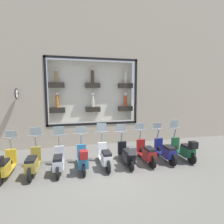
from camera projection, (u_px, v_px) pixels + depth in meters
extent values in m
plane|color=#66635E|center=(106.00, 170.00, 6.73)|extent=(120.00, 120.00, 0.00)
cube|color=#ADA08E|center=(94.00, 134.00, 10.14)|extent=(0.40, 5.10, 1.16)
cube|color=#ADA08E|center=(92.00, 3.00, 9.31)|extent=(0.40, 5.10, 5.70)
cube|color=black|center=(93.00, 58.00, 9.45)|extent=(0.04, 5.10, 0.12)
cube|color=black|center=(94.00, 124.00, 9.86)|extent=(0.04, 5.10, 0.12)
cube|color=black|center=(136.00, 92.00, 10.24)|extent=(0.04, 0.12, 3.71)
cube|color=black|center=(46.00, 92.00, 9.07)|extent=(0.04, 0.12, 3.71)
cube|color=white|center=(92.00, 92.00, 10.20)|extent=(0.04, 4.86, 3.47)
cube|color=#28231E|center=(125.00, 86.00, 10.40)|extent=(0.36, 0.83, 0.28)
cylinder|color=silver|center=(126.00, 78.00, 10.35)|extent=(0.17, 0.17, 0.62)
sphere|color=beige|center=(126.00, 71.00, 10.30)|extent=(0.23, 0.23, 0.23)
cube|color=#28231E|center=(93.00, 85.00, 9.94)|extent=(0.36, 0.83, 0.28)
cylinder|color=#47382D|center=(92.00, 77.00, 9.89)|extent=(0.19, 0.19, 0.68)
sphere|color=beige|center=(92.00, 69.00, 9.83)|extent=(0.24, 0.24, 0.24)
cube|color=#28231E|center=(57.00, 85.00, 9.48)|extent=(0.36, 0.83, 0.28)
cylinder|color=#9E7F4C|center=(56.00, 77.00, 9.43)|extent=(0.16, 0.16, 0.57)
sphere|color=beige|center=(56.00, 70.00, 9.39)|extent=(0.21, 0.21, 0.21)
cube|color=#28231E|center=(125.00, 108.00, 10.56)|extent=(0.36, 0.83, 0.28)
cylinder|color=#CC4C23|center=(125.00, 101.00, 10.51)|extent=(0.18, 0.18, 0.63)
sphere|color=white|center=(125.00, 94.00, 10.46)|extent=(0.23, 0.23, 0.23)
cube|color=#28231E|center=(93.00, 109.00, 10.10)|extent=(0.36, 0.83, 0.28)
cylinder|color=silver|center=(93.00, 101.00, 10.05)|extent=(0.18, 0.18, 0.64)
sphere|color=white|center=(93.00, 94.00, 10.00)|extent=(0.23, 0.23, 0.23)
cube|color=#28231E|center=(57.00, 110.00, 9.64)|extent=(0.36, 0.83, 0.28)
cylinder|color=#B26B2D|center=(57.00, 102.00, 9.59)|extent=(0.18, 0.18, 0.66)
sphere|color=beige|center=(57.00, 93.00, 9.53)|extent=(0.24, 0.24, 0.24)
cylinder|color=black|center=(18.00, 94.00, 8.62)|extent=(0.35, 0.05, 0.05)
torus|color=black|center=(17.00, 94.00, 8.45)|extent=(0.52, 0.06, 0.52)
cylinder|color=white|center=(17.00, 94.00, 8.45)|extent=(0.43, 0.03, 0.43)
cylinder|color=black|center=(174.00, 148.00, 8.57)|extent=(0.50, 0.09, 0.50)
cylinder|color=black|center=(192.00, 158.00, 7.31)|extent=(0.50, 0.09, 0.50)
cube|color=#19512D|center=(182.00, 153.00, 7.94)|extent=(1.02, 0.38, 0.06)
cube|color=#19512D|center=(188.00, 151.00, 7.55)|extent=(0.61, 0.35, 0.36)
cube|color=black|center=(188.00, 146.00, 7.53)|extent=(0.58, 0.31, 0.10)
cube|color=#19512D|center=(175.00, 143.00, 8.43)|extent=(0.12, 0.37, 0.56)
cylinder|color=gray|center=(175.00, 133.00, 8.44)|extent=(0.20, 0.06, 0.45)
cylinder|color=gray|center=(174.00, 128.00, 8.48)|extent=(0.04, 0.61, 0.04)
cube|color=silver|center=(174.00, 124.00, 8.50)|extent=(0.10, 0.42, 0.40)
cube|color=black|center=(193.00, 145.00, 7.19)|extent=(0.28, 0.28, 0.28)
cylinder|color=black|center=(157.00, 150.00, 8.34)|extent=(0.54, 0.09, 0.54)
cylinder|color=black|center=(172.00, 160.00, 7.11)|extent=(0.54, 0.09, 0.54)
cube|color=navy|center=(164.00, 154.00, 7.73)|extent=(1.02, 0.38, 0.06)
cube|color=navy|center=(169.00, 153.00, 7.34)|extent=(0.61, 0.35, 0.36)
cube|color=black|center=(169.00, 147.00, 7.32)|extent=(0.58, 0.31, 0.10)
cube|color=navy|center=(158.00, 144.00, 8.22)|extent=(0.12, 0.37, 0.56)
cylinder|color=gray|center=(158.00, 134.00, 8.23)|extent=(0.20, 0.06, 0.45)
cylinder|color=gray|center=(157.00, 129.00, 8.27)|extent=(0.04, 0.61, 0.04)
cube|color=silver|center=(157.00, 126.00, 8.29)|extent=(0.08, 0.42, 0.29)
cylinder|color=black|center=(140.00, 151.00, 8.12)|extent=(0.55, 0.09, 0.55)
cylinder|color=black|center=(152.00, 161.00, 6.91)|extent=(0.55, 0.09, 0.55)
cube|color=maroon|center=(146.00, 156.00, 7.52)|extent=(1.02, 0.38, 0.06)
cube|color=maroon|center=(150.00, 154.00, 7.13)|extent=(0.61, 0.35, 0.36)
cube|color=black|center=(150.00, 149.00, 7.11)|extent=(0.58, 0.31, 0.10)
cube|color=maroon|center=(141.00, 145.00, 8.01)|extent=(0.12, 0.37, 0.56)
cylinder|color=gray|center=(140.00, 134.00, 8.02)|extent=(0.20, 0.06, 0.45)
cylinder|color=gray|center=(140.00, 130.00, 8.06)|extent=(0.04, 0.61, 0.04)
cube|color=silver|center=(140.00, 126.00, 8.08)|extent=(0.08, 0.42, 0.30)
cylinder|color=black|center=(121.00, 153.00, 7.95)|extent=(0.46, 0.09, 0.46)
cylinder|color=black|center=(131.00, 165.00, 6.67)|extent=(0.46, 0.09, 0.46)
cube|color=black|center=(126.00, 159.00, 7.31)|extent=(1.02, 0.38, 0.06)
cube|color=black|center=(129.00, 157.00, 6.93)|extent=(0.61, 0.35, 0.36)
cube|color=black|center=(129.00, 152.00, 6.90)|extent=(0.58, 0.31, 0.10)
cube|color=black|center=(122.00, 148.00, 7.80)|extent=(0.12, 0.37, 0.56)
cylinder|color=gray|center=(122.00, 137.00, 7.81)|extent=(0.20, 0.06, 0.45)
cylinder|color=gray|center=(121.00, 132.00, 7.85)|extent=(0.04, 0.60, 0.04)
cube|color=silver|center=(121.00, 128.00, 7.87)|extent=(0.09, 0.42, 0.34)
cube|color=#4C4C51|center=(132.00, 151.00, 6.56)|extent=(0.28, 0.28, 0.28)
cylinder|color=black|center=(102.00, 154.00, 7.72)|extent=(0.51, 0.09, 0.51)
cylinder|color=black|center=(108.00, 167.00, 6.48)|extent=(0.51, 0.09, 0.51)
cube|color=silver|center=(105.00, 160.00, 7.10)|extent=(1.02, 0.39, 0.06)
cube|color=silver|center=(107.00, 159.00, 6.72)|extent=(0.61, 0.35, 0.36)
cube|color=black|center=(107.00, 153.00, 6.69)|extent=(0.58, 0.31, 0.10)
cube|color=silver|center=(102.00, 149.00, 7.59)|extent=(0.12, 0.37, 0.56)
cylinder|color=gray|center=(102.00, 137.00, 7.60)|extent=(0.20, 0.06, 0.45)
cylinder|color=gray|center=(102.00, 132.00, 7.64)|extent=(0.04, 0.61, 0.04)
cube|color=silver|center=(101.00, 127.00, 7.66)|extent=(0.10, 0.42, 0.39)
cylinder|color=black|center=(81.00, 157.00, 7.53)|extent=(0.47, 0.09, 0.47)
cylinder|color=black|center=(84.00, 170.00, 6.25)|extent=(0.47, 0.09, 0.47)
cube|color=teal|center=(83.00, 163.00, 6.89)|extent=(1.02, 0.38, 0.06)
cube|color=teal|center=(83.00, 161.00, 6.51)|extent=(0.61, 0.35, 0.36)
cube|color=black|center=(83.00, 156.00, 6.48)|extent=(0.58, 0.31, 0.10)
cube|color=teal|center=(81.00, 151.00, 7.38)|extent=(0.12, 0.37, 0.56)
cylinder|color=gray|center=(81.00, 139.00, 7.39)|extent=(0.20, 0.06, 0.45)
cylinder|color=gray|center=(81.00, 134.00, 7.43)|extent=(0.04, 0.60, 0.04)
cube|color=silver|center=(81.00, 130.00, 7.46)|extent=(0.08, 0.42, 0.31)
cube|color=maroon|center=(84.00, 155.00, 6.14)|extent=(0.28, 0.28, 0.28)
cylinder|color=black|center=(60.00, 159.00, 7.33)|extent=(0.45, 0.09, 0.45)
cylinder|color=black|center=(58.00, 173.00, 6.04)|extent=(0.45, 0.09, 0.45)
cube|color=#B7BCC6|center=(59.00, 165.00, 6.68)|extent=(1.02, 0.38, 0.06)
cube|color=#B7BCC6|center=(58.00, 164.00, 6.30)|extent=(0.61, 0.35, 0.36)
cube|color=black|center=(58.00, 158.00, 6.27)|extent=(0.58, 0.31, 0.10)
cube|color=#B7BCC6|center=(59.00, 153.00, 7.17)|extent=(0.12, 0.37, 0.56)
cylinder|color=gray|center=(59.00, 141.00, 7.18)|extent=(0.20, 0.06, 0.45)
cylinder|color=gray|center=(59.00, 135.00, 7.23)|extent=(0.04, 0.61, 0.04)
cube|color=silver|center=(59.00, 131.00, 7.24)|extent=(0.09, 0.42, 0.36)
cylinder|color=black|center=(37.00, 160.00, 7.09)|extent=(0.53, 0.09, 0.53)
cylinder|color=black|center=(30.00, 174.00, 5.85)|extent=(0.53, 0.09, 0.53)
cube|color=olive|center=(34.00, 167.00, 6.47)|extent=(1.02, 0.38, 0.06)
cube|color=olive|center=(31.00, 166.00, 6.09)|extent=(0.61, 0.35, 0.36)
cube|color=black|center=(31.00, 159.00, 6.06)|extent=(0.58, 0.31, 0.10)
cube|color=olive|center=(36.00, 154.00, 6.96)|extent=(0.12, 0.37, 0.56)
cylinder|color=gray|center=(36.00, 141.00, 6.97)|extent=(0.20, 0.06, 0.45)
cylinder|color=gray|center=(36.00, 136.00, 7.01)|extent=(0.04, 0.61, 0.04)
cube|color=silver|center=(36.00, 131.00, 7.03)|extent=(0.09, 0.42, 0.34)
cylinder|color=black|center=(13.00, 162.00, 6.90)|extent=(0.47, 0.09, 0.47)
cylinder|color=black|center=(0.00, 179.00, 5.62)|extent=(0.47, 0.09, 0.47)
cube|color=gold|center=(7.00, 170.00, 6.26)|extent=(1.02, 0.38, 0.06)
cube|color=gold|center=(3.00, 169.00, 5.88)|extent=(0.61, 0.35, 0.36)
cube|color=black|center=(2.00, 162.00, 5.85)|extent=(0.58, 0.31, 0.10)
cube|color=gold|center=(11.00, 156.00, 6.75)|extent=(0.12, 0.37, 0.56)
cylinder|color=gray|center=(11.00, 143.00, 6.76)|extent=(0.20, 0.06, 0.45)
cylinder|color=gray|center=(11.00, 138.00, 6.81)|extent=(0.04, 0.61, 0.04)
cube|color=silver|center=(11.00, 134.00, 6.83)|extent=(0.07, 0.42, 0.28)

